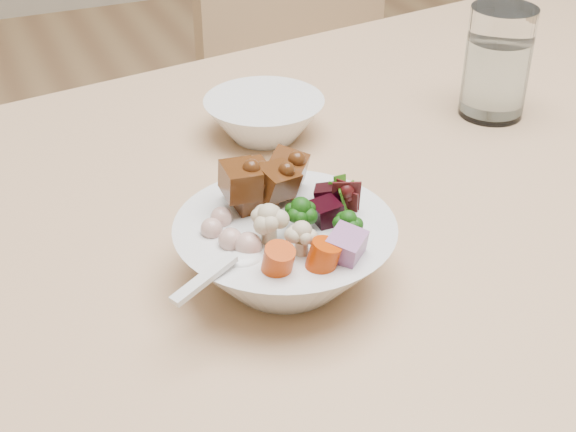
# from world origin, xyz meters

# --- Properties ---
(dining_table) EXTENTS (1.70, 1.12, 0.74)m
(dining_table) POSITION_xyz_m (-0.03, -0.01, 0.67)
(dining_table) COLOR tan
(dining_table) RESTS_ON ground
(chair_far) EXTENTS (0.53, 0.53, 0.97)m
(chair_far) POSITION_xyz_m (0.06, 0.66, 0.55)
(chair_far) COLOR tan
(chair_far) RESTS_ON ground
(food_bowl) EXTENTS (0.19, 0.19, 0.11)m
(food_bowl) POSITION_xyz_m (-0.38, -0.12, 0.77)
(food_bowl) COLOR silver
(food_bowl) RESTS_ON dining_table
(soup_spoon) EXTENTS (0.09, 0.05, 0.02)m
(soup_spoon) POSITION_xyz_m (-0.44, -0.16, 0.80)
(soup_spoon) COLOR silver
(soup_spoon) RESTS_ON food_bowl
(water_glass) EXTENTS (0.08, 0.08, 0.14)m
(water_glass) POSITION_xyz_m (-0.00, 0.09, 0.80)
(water_glass) COLOR white
(water_glass) RESTS_ON dining_table
(side_bowl) EXTENTS (0.14, 0.14, 0.05)m
(side_bowl) POSITION_xyz_m (-0.29, 0.15, 0.77)
(side_bowl) COLOR silver
(side_bowl) RESTS_ON dining_table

